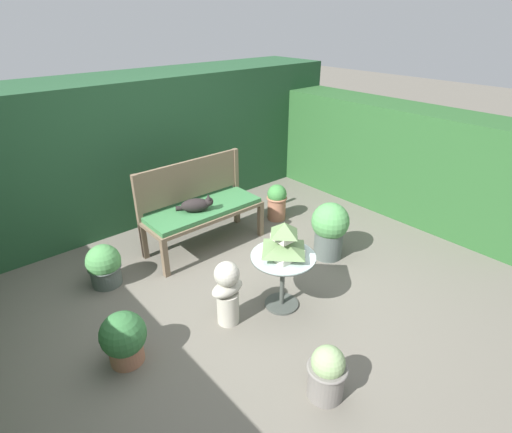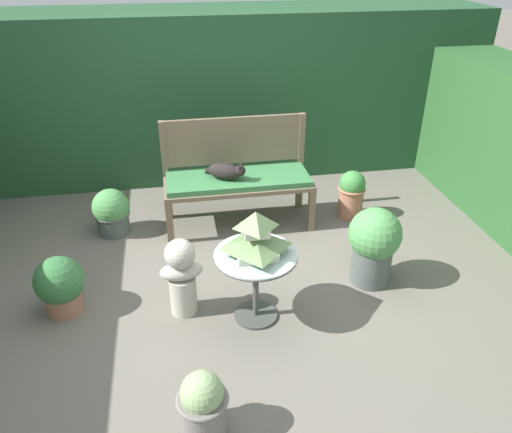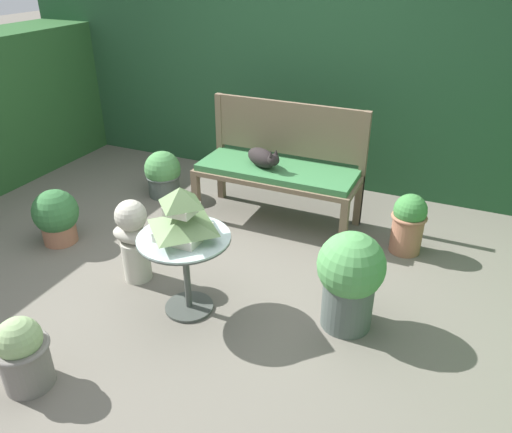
{
  "view_description": "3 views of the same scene",
  "coord_description": "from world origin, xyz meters",
  "px_view_note": "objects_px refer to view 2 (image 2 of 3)",
  "views": [
    {
      "loc": [
        -2.08,
        -2.51,
        2.53
      ],
      "look_at": [
        0.35,
        0.31,
        0.62
      ],
      "focal_mm": 28.0,
      "sensor_mm": 36.0,
      "label": 1
    },
    {
      "loc": [
        -0.4,
        -3.23,
        2.53
      ],
      "look_at": [
        0.25,
        0.48,
        0.38
      ],
      "focal_mm": 35.0,
      "sensor_mm": 36.0,
      "label": 2
    },
    {
      "loc": [
        1.62,
        -2.63,
        2.15
      ],
      "look_at": [
        0.26,
        0.38,
        0.38
      ],
      "focal_mm": 35.0,
      "sensor_mm": 36.0,
      "label": 3
    }
  ],
  "objects_px": {
    "cat": "(226,171)",
    "garden_bust": "(182,274)",
    "patio_table": "(256,268)",
    "potted_plant_patio_mid": "(203,405)",
    "garden_bench": "(238,183)",
    "potted_plant_bench_left": "(374,243)",
    "pagoda_birdhouse": "(256,237)",
    "potted_plant_table_near": "(112,212)",
    "potted_plant_path_edge": "(60,285)",
    "potted_plant_hedge_corner": "(351,193)"
  },
  "relations": [
    {
      "from": "garden_bust",
      "to": "potted_plant_hedge_corner",
      "type": "xyz_separation_m",
      "value": [
        1.73,
        1.19,
        -0.08
      ]
    },
    {
      "from": "potted_plant_path_edge",
      "to": "cat",
      "type": "bearing_deg",
      "value": 36.6
    },
    {
      "from": "patio_table",
      "to": "pagoda_birdhouse",
      "type": "height_order",
      "value": "pagoda_birdhouse"
    },
    {
      "from": "potted_plant_hedge_corner",
      "to": "potted_plant_patio_mid",
      "type": "bearing_deg",
      "value": -126.21
    },
    {
      "from": "potted_plant_hedge_corner",
      "to": "patio_table",
      "type": "bearing_deg",
      "value": -131.9
    },
    {
      "from": "cat",
      "to": "pagoda_birdhouse",
      "type": "bearing_deg",
      "value": -60.22
    },
    {
      "from": "cat",
      "to": "potted_plant_hedge_corner",
      "type": "height_order",
      "value": "cat"
    },
    {
      "from": "cat",
      "to": "garden_bust",
      "type": "height_order",
      "value": "cat"
    },
    {
      "from": "potted_plant_bench_left",
      "to": "potted_plant_path_edge",
      "type": "height_order",
      "value": "potted_plant_bench_left"
    },
    {
      "from": "garden_bench",
      "to": "potted_plant_bench_left",
      "type": "distance_m",
      "value": 1.45
    },
    {
      "from": "pagoda_birdhouse",
      "to": "potted_plant_path_edge",
      "type": "distance_m",
      "value": 1.54
    },
    {
      "from": "garden_bench",
      "to": "patio_table",
      "type": "xyz_separation_m",
      "value": [
        -0.07,
        -1.39,
        -0.01
      ]
    },
    {
      "from": "garden_bench",
      "to": "potted_plant_path_edge",
      "type": "xyz_separation_m",
      "value": [
        -1.5,
        -1.06,
        -0.21
      ]
    },
    {
      "from": "patio_table",
      "to": "potted_plant_patio_mid",
      "type": "distance_m",
      "value": 1.07
    },
    {
      "from": "garden_bench",
      "to": "garden_bust",
      "type": "relative_size",
      "value": 2.21
    },
    {
      "from": "cat",
      "to": "garden_bust",
      "type": "xyz_separation_m",
      "value": [
        -0.48,
        -1.2,
        -0.26
      ]
    },
    {
      "from": "cat",
      "to": "potted_plant_patio_mid",
      "type": "xyz_separation_m",
      "value": [
        -0.42,
        -2.29,
        -0.38
      ]
    },
    {
      "from": "patio_table",
      "to": "potted_plant_patio_mid",
      "type": "bearing_deg",
      "value": -116.36
    },
    {
      "from": "cat",
      "to": "potted_plant_hedge_corner",
      "type": "bearing_deg",
      "value": 27.6
    },
    {
      "from": "garden_bench",
      "to": "pagoda_birdhouse",
      "type": "relative_size",
      "value": 3.71
    },
    {
      "from": "potted_plant_path_edge",
      "to": "potted_plant_bench_left",
      "type": "bearing_deg",
      "value": -1.03
    },
    {
      "from": "garden_bench",
      "to": "potted_plant_table_near",
      "type": "relative_size",
      "value": 3.11
    },
    {
      "from": "pagoda_birdhouse",
      "to": "garden_bench",
      "type": "bearing_deg",
      "value": 87.07
    },
    {
      "from": "garden_bust",
      "to": "potted_plant_patio_mid",
      "type": "bearing_deg",
      "value": -90.39
    },
    {
      "from": "cat",
      "to": "patio_table",
      "type": "height_order",
      "value": "cat"
    },
    {
      "from": "patio_table",
      "to": "pagoda_birdhouse",
      "type": "relative_size",
      "value": 1.58
    },
    {
      "from": "garden_bust",
      "to": "cat",
      "type": "bearing_deg",
      "value": 64.5
    },
    {
      "from": "pagoda_birdhouse",
      "to": "potted_plant_table_near",
      "type": "height_order",
      "value": "pagoda_birdhouse"
    },
    {
      "from": "garden_bench",
      "to": "pagoda_birdhouse",
      "type": "height_order",
      "value": "pagoda_birdhouse"
    },
    {
      "from": "garden_bench",
      "to": "pagoda_birdhouse",
      "type": "bearing_deg",
      "value": -92.93
    },
    {
      "from": "cat",
      "to": "potted_plant_hedge_corner",
      "type": "relative_size",
      "value": 0.74
    },
    {
      "from": "potted_plant_hedge_corner",
      "to": "pagoda_birdhouse",
      "type": "bearing_deg",
      "value": -131.9
    },
    {
      "from": "potted_plant_hedge_corner",
      "to": "potted_plant_path_edge",
      "type": "height_order",
      "value": "potted_plant_hedge_corner"
    },
    {
      "from": "cat",
      "to": "garden_bust",
      "type": "relative_size",
      "value": 0.58
    },
    {
      "from": "patio_table",
      "to": "pagoda_birdhouse",
      "type": "distance_m",
      "value": 0.27
    },
    {
      "from": "potted_plant_patio_mid",
      "to": "potted_plant_path_edge",
      "type": "bearing_deg",
      "value": 127.35
    },
    {
      "from": "potted_plant_bench_left",
      "to": "garden_bust",
      "type": "bearing_deg",
      "value": -175.39
    },
    {
      "from": "pagoda_birdhouse",
      "to": "patio_table",
      "type": "bearing_deg",
      "value": 180.0
    },
    {
      "from": "cat",
      "to": "potted_plant_table_near",
      "type": "height_order",
      "value": "cat"
    },
    {
      "from": "patio_table",
      "to": "potted_plant_table_near",
      "type": "xyz_separation_m",
      "value": [
        -1.14,
        1.43,
        -0.22
      ]
    },
    {
      "from": "pagoda_birdhouse",
      "to": "garden_bust",
      "type": "xyz_separation_m",
      "value": [
        -0.53,
        0.15,
        -0.37
      ]
    },
    {
      "from": "potted_plant_table_near",
      "to": "potted_plant_path_edge",
      "type": "relative_size",
      "value": 0.98
    },
    {
      "from": "potted_plant_patio_mid",
      "to": "garden_bust",
      "type": "bearing_deg",
      "value": 93.18
    },
    {
      "from": "potted_plant_patio_mid",
      "to": "garden_bench",
      "type": "bearing_deg",
      "value": 77.0
    },
    {
      "from": "cat",
      "to": "garden_bust",
      "type": "bearing_deg",
      "value": -84.08
    },
    {
      "from": "potted_plant_bench_left",
      "to": "potted_plant_patio_mid",
      "type": "distance_m",
      "value": 1.92
    },
    {
      "from": "patio_table",
      "to": "potted_plant_table_near",
      "type": "bearing_deg",
      "value": 128.46
    },
    {
      "from": "patio_table",
      "to": "garden_bench",
      "type": "bearing_deg",
      "value": 87.07
    },
    {
      "from": "potted_plant_table_near",
      "to": "patio_table",
      "type": "bearing_deg",
      "value": -51.54
    },
    {
      "from": "cat",
      "to": "pagoda_birdhouse",
      "type": "relative_size",
      "value": 0.97
    }
  ]
}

